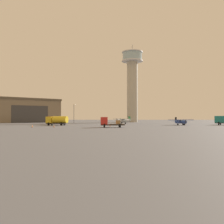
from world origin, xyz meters
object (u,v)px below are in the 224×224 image
object	(u,v)px
control_tower	(132,79)
traffic_cone_mid_apron	(54,126)
traffic_cone_near_left	(32,126)
traffic_cone_near_right	(110,125)
airplane_silver	(123,120)
truck_flatbed_red	(109,122)
truck_fuel_tanker_yellow	(57,120)
truck_box_orange	(57,120)
light_post_north	(74,112)
airplane_blue	(181,121)

from	to	relation	value
control_tower	traffic_cone_mid_apron	xyz separation A→B (m)	(-22.25, -70.36, -22.21)
control_tower	traffic_cone_near_left	xyz separation A→B (m)	(-27.74, -70.69, -22.20)
traffic_cone_near_right	traffic_cone_mid_apron	distance (m)	15.55
airplane_silver	truck_flatbed_red	xyz separation A→B (m)	(-3.65, -33.64, -0.10)
truck_fuel_tanker_yellow	truck_box_orange	xyz separation A→B (m)	(-4.26, 15.43, -0.00)
control_tower	traffic_cone_near_right	distance (m)	67.66
truck_fuel_tanker_yellow	light_post_north	distance (m)	36.07
truck_fuel_tanker_yellow	traffic_cone_near_left	world-z (taller)	truck_fuel_tanker_yellow
airplane_silver	traffic_cone_near_left	xyz separation A→B (m)	(-23.06, -34.06, -1.04)
truck_flatbed_red	truck_fuel_tanker_yellow	bearing A→B (deg)	-47.30
truck_box_orange	traffic_cone_near_left	world-z (taller)	truck_box_orange
traffic_cone_mid_apron	truck_flatbed_red	bearing A→B (deg)	0.36
traffic_cone_near_right	truck_fuel_tanker_yellow	bearing A→B (deg)	156.16
airplane_blue	light_post_north	xyz separation A→B (m)	(-41.10, 30.15, 3.93)
light_post_north	traffic_cone_near_right	world-z (taller)	light_post_north
control_tower	traffic_cone_mid_apron	distance (m)	77.07
control_tower	traffic_cone_mid_apron	size ratio (longest dim) A/B	63.89
truck_fuel_tanker_yellow	traffic_cone_near_left	size ratio (longest dim) A/B	10.87
truck_box_orange	traffic_cone_near_right	distance (m)	31.18
truck_fuel_tanker_yellow	light_post_north	bearing A→B (deg)	-73.11
truck_flatbed_red	truck_box_orange	xyz separation A→B (m)	(-21.17, 29.80, 0.40)
truck_flatbed_red	traffic_cone_near_left	size ratio (longest dim) A/B	9.53
airplane_blue	airplane_silver	world-z (taller)	airplane_silver
light_post_north	traffic_cone_mid_apron	size ratio (longest dim) A/B	13.38
airplane_blue	traffic_cone_near_left	xyz separation A→B (m)	(-41.78, -20.50, -0.89)
airplane_silver	traffic_cone_near_right	distance (m)	27.00
truck_fuel_tanker_yellow	traffic_cone_near_right	xyz separation A→B (m)	(16.88, -7.46, -1.36)
traffic_cone_near_left	truck_box_orange	bearing A→B (deg)	93.35
light_post_north	traffic_cone_mid_apron	distance (m)	50.78
truck_fuel_tanker_yellow	airplane_silver	bearing A→B (deg)	-122.88
truck_flatbed_red	traffic_cone_mid_apron	bearing A→B (deg)	-6.57
truck_fuel_tanker_yellow	airplane_blue	bearing A→B (deg)	-157.75
airplane_blue	truck_flatbed_red	world-z (taller)	truck_flatbed_red
airplane_blue	truck_box_orange	world-z (taller)	truck_box_orange
truck_fuel_tanker_yellow	traffic_cone_mid_apron	bearing A→B (deg)	115.68
airplane_silver	traffic_cone_mid_apron	xyz separation A→B (m)	(-17.57, -33.73, -1.04)
light_post_north	traffic_cone_near_left	xyz separation A→B (m)	(-0.68, -50.65, -4.82)
truck_flatbed_red	light_post_north	size ratio (longest dim) A/B	0.72
truck_fuel_tanker_yellow	traffic_cone_near_right	world-z (taller)	truck_fuel_tanker_yellow
airplane_blue	light_post_north	size ratio (longest dim) A/B	1.00
traffic_cone_mid_apron	traffic_cone_near_right	bearing A→B (deg)	26.79
truck_flatbed_red	truck_fuel_tanker_yellow	xyz separation A→B (m)	(-16.91, 14.38, 0.40)
control_tower	truck_flatbed_red	bearing A→B (deg)	-96.77
traffic_cone_near_left	airplane_silver	bearing A→B (deg)	55.90
airplane_silver	traffic_cone_mid_apron	world-z (taller)	airplane_silver
truck_box_orange	traffic_cone_near_left	bearing A→B (deg)	-66.90
light_post_north	truck_box_orange	bearing A→B (deg)	-96.82
traffic_cone_near_right	airplane_blue	bearing A→B (deg)	30.44
traffic_cone_near_right	traffic_cone_mid_apron	bearing A→B (deg)	-153.21
airplane_silver	light_post_north	distance (m)	28.12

